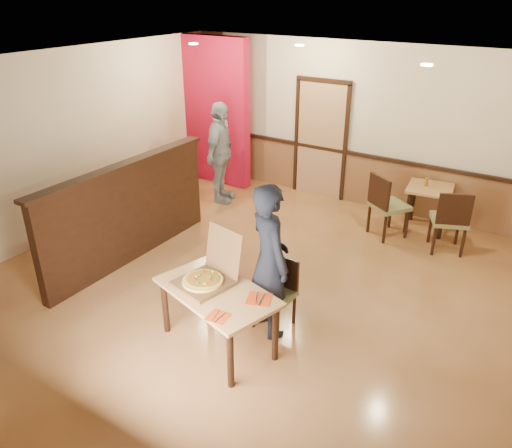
{
  "coord_description": "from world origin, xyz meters",
  "views": [
    {
      "loc": [
        2.95,
        -4.62,
        3.63
      ],
      "look_at": [
        0.01,
        0.0,
        0.98
      ],
      "focal_mm": 35.0,
      "sensor_mm": 36.0,
      "label": 1
    }
  ],
  "objects": [
    {
      "name": "wall_back",
      "position": [
        0.0,
        3.5,
        1.4
      ],
      "size": [
        7.0,
        0.0,
        7.0
      ],
      "primitive_type": "plane",
      "rotation": [
        1.57,
        0.0,
        0.0
      ],
      "color": "beige",
      "rests_on": "floor"
    },
    {
      "name": "diner",
      "position": [
        0.54,
        -0.55,
        0.9
      ],
      "size": [
        0.79,
        0.73,
        1.8
      ],
      "primitive_type": "imported",
      "rotation": [
        0.0,
        0.0,
        2.54
      ],
      "color": "black",
      "rests_on": "floor"
    },
    {
      "name": "spot_a",
      "position": [
        -2.3,
        1.8,
        2.78
      ],
      "size": [
        0.14,
        0.14,
        0.02
      ],
      "primitive_type": "cylinder",
      "color": "#FFE4B2",
      "rests_on": "ceiling"
    },
    {
      "name": "pizza_box",
      "position": [
        0.05,
        -1.05,
        0.78
      ],
      "size": [
        0.64,
        0.72,
        0.56
      ],
      "rotation": [
        0.0,
        0.0,
        -0.21
      ],
      "color": "brown",
      "rests_on": "main_table"
    },
    {
      "name": "floor",
      "position": [
        0.0,
        0.0,
        0.0
      ],
      "size": [
        7.0,
        7.0,
        0.0
      ],
      "primitive_type": "plane",
      "color": "#C1814B",
      "rests_on": "ground"
    },
    {
      "name": "napkin_near",
      "position": [
        0.51,
        -1.48,
        0.72
      ],
      "size": [
        0.22,
        0.22,
        0.01
      ],
      "rotation": [
        0.0,
        0.0,
        0.1
      ],
      "color": "red",
      "rests_on": "main_table"
    },
    {
      "name": "back_door",
      "position": [
        -0.8,
        3.46,
        1.05
      ],
      "size": [
        0.9,
        0.06,
        2.1
      ],
      "primitive_type": "cube",
      "color": "tan",
      "rests_on": "wall_back"
    },
    {
      "name": "booth_partition",
      "position": [
        -2.0,
        -0.2,
        0.74
      ],
      "size": [
        0.2,
        3.1,
        1.44
      ],
      "color": "black",
      "rests_on": "floor"
    },
    {
      "name": "ceiling",
      "position": [
        0.0,
        0.0,
        2.8
      ],
      "size": [
        7.0,
        7.0,
        0.0
      ],
      "primitive_type": "plane",
      "rotation": [
        3.14,
        0.0,
        0.0
      ],
      "color": "black",
      "rests_on": "wall_back"
    },
    {
      "name": "chair_rail_back",
      "position": [
        0.0,
        3.45,
        0.92
      ],
      "size": [
        7.0,
        0.06,
        0.06
      ],
      "primitive_type": "cube",
      "color": "black",
      "rests_on": "wall_back"
    },
    {
      "name": "diner_chair",
      "position": [
        0.56,
        -0.42,
        0.46
      ],
      "size": [
        0.44,
        0.44,
        0.84
      ],
      "rotation": [
        0.0,
        0.0,
        -0.07
      ],
      "color": "olive",
      "rests_on": "floor"
    },
    {
      "name": "red_accent_panel",
      "position": [
        -2.9,
        3.0,
        1.4
      ],
      "size": [
        1.6,
        0.2,
        2.78
      ],
      "primitive_type": "cube",
      "color": "#AC0C2C",
      "rests_on": "floor"
    },
    {
      "name": "spot_b",
      "position": [
        -0.8,
        2.5,
        2.78
      ],
      "size": [
        0.14,
        0.14,
        0.02
      ],
      "primitive_type": "cylinder",
      "color": "#FFE4B2",
      "rests_on": "ceiling"
    },
    {
      "name": "side_chair_left",
      "position": [
        0.84,
        2.44,
        0.56
      ],
      "size": [
        0.7,
        0.7,
        1.02
      ],
      "rotation": [
        0.0,
        0.0,
        2.55
      ],
      "color": "olive",
      "rests_on": "floor"
    },
    {
      "name": "side_chair_right",
      "position": [
        1.81,
        2.43,
        0.54
      ],
      "size": [
        0.64,
        0.64,
        0.99
      ],
      "rotation": [
        0.0,
        0.0,
        3.54
      ],
      "color": "olive",
      "rests_on": "floor"
    },
    {
      "name": "wall_left",
      "position": [
        -3.5,
        0.0,
        1.4
      ],
      "size": [
        0.0,
        7.0,
        7.0
      ],
      "primitive_type": "plane",
      "rotation": [
        1.57,
        0.0,
        1.57
      ],
      "color": "beige",
      "rests_on": "floor"
    },
    {
      "name": "spot_c",
      "position": [
        1.4,
        1.5,
        2.78
      ],
      "size": [
        0.14,
        0.14,
        0.02
      ],
      "primitive_type": "cylinder",
      "color": "#FFE4B2",
      "rests_on": "ceiling"
    },
    {
      "name": "pizza",
      "position": [
        0.04,
        -1.11,
        0.77
      ],
      "size": [
        0.52,
        0.52,
        0.03
      ],
      "primitive_type": "cylinder",
      "rotation": [
        0.0,
        0.0,
        0.21
      ],
      "color": "#E9C154",
      "rests_on": "pizza_box"
    },
    {
      "name": "wainscot_back",
      "position": [
        0.0,
        3.47,
        0.45
      ],
      "size": [
        7.0,
        0.04,
        0.9
      ],
      "primitive_type": "cube",
      "color": "brown",
      "rests_on": "floor"
    },
    {
      "name": "napkin_far",
      "position": [
        0.69,
        -1.01,
        0.72
      ],
      "size": [
        0.32,
        0.32,
        0.01
      ],
      "rotation": [
        0.0,
        0.0,
        0.37
      ],
      "color": "red",
      "rests_on": "main_table"
    },
    {
      "name": "main_table",
      "position": [
        0.23,
        -1.11,
        0.61
      ],
      "size": [
        1.49,
        1.1,
        0.71
      ],
      "rotation": [
        0.0,
        0.0,
        -0.28
      ],
      "color": "tan",
      "rests_on": "floor"
    },
    {
      "name": "passerby",
      "position": [
        -2.17,
        2.23,
        0.91
      ],
      "size": [
        0.73,
        1.15,
        1.81
      ],
      "primitive_type": "imported",
      "rotation": [
        0.0,
        0.0,
        1.87
      ],
      "color": "gray",
      "rests_on": "floor"
    },
    {
      "name": "side_table",
      "position": [
        1.33,
        3.05,
        0.56
      ],
      "size": [
        0.77,
        0.77,
        0.73
      ],
      "rotation": [
        0.0,
        0.0,
        0.14
      ],
      "color": "tan",
      "rests_on": "floor"
    },
    {
      "name": "condiment",
      "position": [
        1.26,
        3.05,
        0.8
      ],
      "size": [
        0.06,
        0.06,
        0.14
      ],
      "primitive_type": "cylinder",
      "color": "#92511A",
      "rests_on": "side_table"
    }
  ]
}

